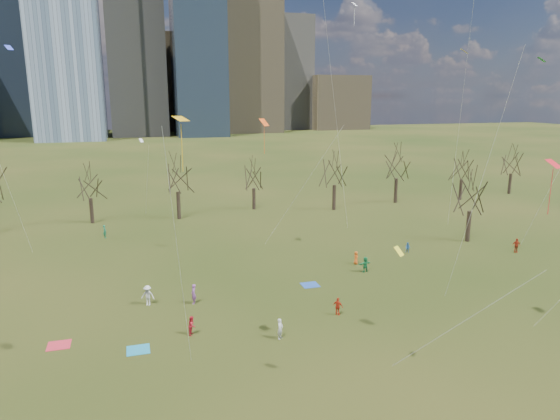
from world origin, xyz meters
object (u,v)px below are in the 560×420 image
object	(u,v)px
blanket_teal	(138,350)
person_2	(192,325)
person_1	(280,329)
person_4	(338,306)
blanket_navy	(310,285)
blanket_crimson	(59,345)

from	to	relation	value
blanket_teal	person_2	bearing A→B (deg)	17.74
person_1	person_4	world-z (taller)	person_1
blanket_navy	person_2	bearing A→B (deg)	-149.98
blanket_teal	blanket_crimson	xyz separation A→B (m)	(-5.47, 2.34, 0.00)
blanket_navy	person_2	xyz separation A→B (m)	(-11.97, -6.91, 0.73)
blanket_navy	person_4	distance (m)	6.95
blanket_crimson	blanket_teal	bearing A→B (deg)	-23.16
person_1	person_4	size ratio (longest dim) A/B	1.05
blanket_teal	person_4	size ratio (longest dim) A/B	1.06
person_1	person_2	world-z (taller)	person_1
blanket_teal	person_1	distance (m)	10.23
blanket_navy	person_1	bearing A→B (deg)	-121.62
blanket_teal	blanket_navy	size ratio (longest dim) A/B	1.00
blanket_teal	blanket_crimson	world-z (taller)	same
blanket_navy	person_2	distance (m)	13.84
blanket_navy	blanket_teal	bearing A→B (deg)	-152.82
person_2	person_4	xyz separation A→B (m)	(11.85, 0.01, 0.01)
blanket_teal	blanket_navy	bearing A→B (deg)	27.18
person_2	blanket_teal	bearing A→B (deg)	131.36
blanket_crimson	person_1	xyz separation A→B (m)	(15.59, -3.59, 0.78)
person_1	person_2	xyz separation A→B (m)	(-6.16, 2.52, -0.05)
blanket_navy	person_1	world-z (taller)	person_1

